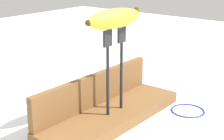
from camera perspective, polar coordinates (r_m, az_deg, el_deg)
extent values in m
plane|color=silver|center=(0.86, 0.00, -8.11)|extent=(3.00, 3.00, 0.00)
cube|color=brown|center=(0.85, 0.00, -7.28)|extent=(0.40, 0.12, 0.03)
cube|color=brown|center=(0.87, -2.81, -3.15)|extent=(0.40, 0.02, 0.08)
cylinder|color=black|center=(0.80, -0.68, -1.86)|extent=(0.01, 0.01, 0.16)
cube|color=black|center=(0.77, -0.70, 5.08)|extent=(0.03, 0.01, 0.04)
cylinder|color=black|center=(0.83, 1.50, -0.97)|extent=(0.01, 0.01, 0.16)
cube|color=black|center=(0.81, 1.56, 5.67)|extent=(0.03, 0.01, 0.04)
ellipsoid|color=yellow|center=(0.78, 0.46, 8.24)|extent=(0.17, 0.06, 0.04)
cylinder|color=brown|center=(0.83, 4.06, 9.42)|extent=(0.01, 0.01, 0.02)
sphere|color=#3F2D19|center=(0.73, -3.75, 7.52)|extent=(0.01, 0.01, 0.01)
torus|color=#1E2DA5|center=(0.93, 12.03, -6.28)|extent=(0.09, 0.09, 0.01)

